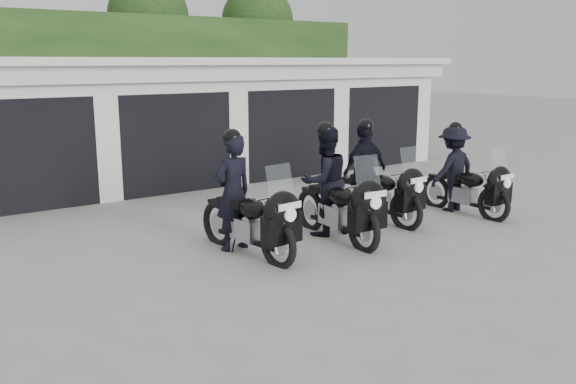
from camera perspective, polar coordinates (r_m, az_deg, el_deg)
ground at (r=9.35m, az=4.21°, el=-5.88°), size 80.00×80.00×0.00m
garage_block at (r=16.02m, az=-14.30°, el=6.56°), size 16.40×6.80×2.96m
background_vegetation at (r=20.68m, az=-18.43°, el=11.25°), size 20.00×3.90×5.80m
police_bike_a at (r=9.19m, az=-3.99°, el=-1.18°), size 0.83×2.24×1.95m
police_bike_b at (r=10.07m, az=4.11°, el=0.34°), size 0.93×2.27×1.97m
police_bike_c at (r=11.30m, az=7.84°, el=1.45°), size 1.07×2.20×1.91m
police_bike_d at (r=12.21m, az=15.76°, el=1.70°), size 1.09×2.07×1.80m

